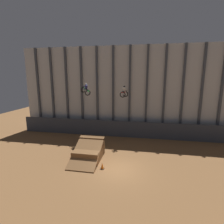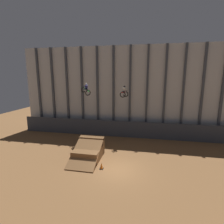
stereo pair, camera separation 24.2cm
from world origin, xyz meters
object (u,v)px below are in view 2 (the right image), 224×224
(dirt_ramp, at_px, (89,151))
(traffic_cone_near_ramp, at_px, (101,166))
(hay_bale_trackside, at_px, (100,141))
(rider_bike_right_air, at_px, (124,92))
(rider_bike_left_air, at_px, (86,90))

(dirt_ramp, xyz_separation_m, traffic_cone_near_ramp, (1.88, -2.02, -0.39))
(dirt_ramp, distance_m, hay_bale_trackside, 3.95)
(dirt_ramp, xyz_separation_m, rider_bike_right_air, (2.90, 5.64, 5.65))
(rider_bike_right_air, bearing_deg, dirt_ramp, -109.33)
(hay_bale_trackside, bearing_deg, rider_bike_right_air, 31.68)
(dirt_ramp, height_order, rider_bike_left_air, rider_bike_left_air)
(hay_bale_trackside, bearing_deg, dirt_ramp, -91.99)
(rider_bike_left_air, relative_size, rider_bike_right_air, 0.95)
(hay_bale_trackside, bearing_deg, traffic_cone_near_ramp, -73.63)
(rider_bike_right_air, xyz_separation_m, hay_bale_trackside, (-2.77, -1.71, -6.04))
(rider_bike_right_air, relative_size, traffic_cone_near_ramp, 3.07)
(traffic_cone_near_ramp, xyz_separation_m, hay_bale_trackside, (-1.75, 5.95, -0.00))
(rider_bike_right_air, bearing_deg, hay_bale_trackside, -140.41)
(rider_bike_right_air, distance_m, traffic_cone_near_ramp, 9.80)
(rider_bike_right_air, bearing_deg, rider_bike_left_air, -166.89)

